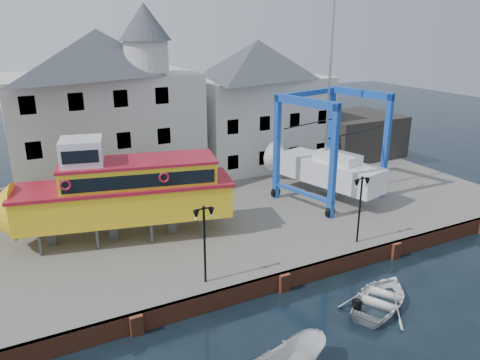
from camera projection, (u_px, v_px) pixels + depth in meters
name	position (u px, v px, depth m)	size (l,w,h in m)	color
ground	(283.00, 290.00, 25.10)	(140.00, 140.00, 0.00)	black
hardstanding	(203.00, 212.00, 34.20)	(44.00, 22.00, 1.00)	#615E58
quay_wall	(283.00, 281.00, 25.03)	(44.00, 0.47, 1.00)	brown
building_white_main	(105.00, 108.00, 36.10)	(14.00, 8.30, 14.00)	silver
building_white_right	(257.00, 103.00, 42.88)	(12.00, 8.00, 11.20)	silver
shed_dark	(354.00, 134.00, 46.71)	(8.00, 7.00, 4.00)	#272523
lamp_post_left	(204.00, 225.00, 23.03)	(1.12, 0.32, 4.20)	black
lamp_post_right	(361.00, 193.00, 27.39)	(1.12, 0.32, 4.20)	black
tour_boat	(110.00, 192.00, 27.94)	(15.04, 6.71, 6.37)	#59595E
travel_lift	(321.00, 163.00, 35.60)	(8.18, 10.32, 15.11)	#1943A7
motorboat_b	(380.00, 305.00, 23.83)	(3.37, 4.72, 0.98)	white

